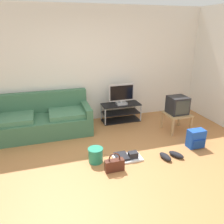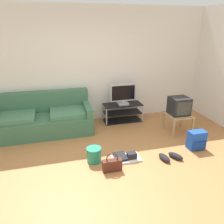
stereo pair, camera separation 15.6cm
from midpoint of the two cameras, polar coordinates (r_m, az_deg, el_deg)
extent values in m
cube|color=#B27542|center=(3.69, -0.28, -16.04)|extent=(9.00, 9.80, 0.02)
cube|color=silver|center=(5.41, -8.05, 11.56)|extent=(9.00, 0.10, 2.70)
cube|color=#3D6B4C|center=(5.13, -18.21, -3.30)|extent=(2.08, 0.92, 0.40)
cube|color=#3D6B4C|center=(5.32, -18.73, 2.45)|extent=(2.08, 0.20, 0.46)
cube|color=#3D6B4C|center=(5.07, -7.60, 0.94)|extent=(0.14, 0.92, 0.20)
cube|color=#477857|center=(5.04, -25.02, -1.64)|extent=(0.83, 0.64, 0.10)
cube|color=#477857|center=(4.99, -11.97, -0.27)|extent=(0.83, 0.64, 0.10)
cube|color=black|center=(5.48, 1.49, 1.99)|extent=(0.95, 0.42, 0.02)
cube|color=black|center=(5.55, 1.47, -0.08)|extent=(0.91, 0.40, 0.02)
cube|color=black|center=(5.63, 1.45, -2.09)|extent=(0.95, 0.42, 0.02)
cylinder|color=#B7B7BC|center=(5.26, -2.60, -1.33)|extent=(0.03, 0.03, 0.44)
cylinder|color=#B7B7BC|center=(5.54, 6.61, -0.26)|extent=(0.03, 0.03, 0.44)
cylinder|color=#B7B7BC|center=(5.61, -3.61, 0.10)|extent=(0.03, 0.03, 0.44)
cylinder|color=#B7B7BC|center=(5.88, 5.11, 1.04)|extent=(0.03, 0.03, 0.44)
cube|color=#B2B2B7|center=(5.45, 1.56, 2.26)|extent=(0.25, 0.22, 0.05)
cube|color=#B2B2B7|center=(5.44, 1.57, 2.71)|extent=(0.05, 0.04, 0.04)
cube|color=#B2B2B7|center=(5.37, 1.59, 5.01)|extent=(0.63, 0.04, 0.41)
cube|color=black|center=(5.35, 1.67, 4.95)|extent=(0.57, 0.01, 0.35)
cube|color=tan|center=(5.13, 15.52, -0.50)|extent=(0.52, 0.52, 0.03)
cube|color=tan|center=(4.91, 14.43, -3.99)|extent=(0.04, 0.04, 0.39)
cube|color=tan|center=(5.16, 18.79, -3.27)|extent=(0.04, 0.04, 0.39)
cube|color=tan|center=(5.27, 11.90, -2.03)|extent=(0.04, 0.04, 0.39)
cube|color=tan|center=(5.50, 16.08, -1.45)|extent=(0.04, 0.04, 0.39)
cube|color=#232326|center=(5.07, 15.63, 1.74)|extent=(0.40, 0.37, 0.38)
cube|color=#333833|center=(4.93, 16.78, 1.05)|extent=(0.33, 0.01, 0.30)
cube|color=blue|center=(4.63, 19.81, -6.40)|extent=(0.33, 0.19, 0.36)
cube|color=navy|center=(4.58, 20.51, -7.69)|extent=(0.25, 0.04, 0.16)
cylinder|color=navy|center=(4.65, 18.11, -5.80)|extent=(0.04, 0.04, 0.29)
cylinder|color=navy|center=(4.75, 19.93, -5.44)|extent=(0.04, 0.04, 0.29)
cube|color=#4C2319|center=(3.72, -0.61, -13.54)|extent=(0.32, 0.11, 0.20)
torus|color=#4C2319|center=(3.65, -0.62, -11.86)|extent=(0.20, 0.02, 0.20)
cylinder|color=#238466|center=(3.94, -5.38, -10.98)|extent=(0.25, 0.25, 0.26)
cylinder|color=#238466|center=(3.88, -5.44, -9.47)|extent=(0.26, 0.26, 0.02)
ellipsoid|color=black|center=(4.14, 12.48, -11.12)|extent=(0.17, 0.31, 0.09)
ellipsoid|color=black|center=(4.24, 15.15, -10.52)|extent=(0.25, 0.32, 0.09)
cube|color=silver|center=(4.07, 2.87, -11.71)|extent=(0.50, 0.31, 0.03)
cube|color=black|center=(4.03, 4.30, -10.93)|extent=(0.16, 0.12, 0.11)
cube|color=black|center=(4.05, 1.36, -11.31)|extent=(0.22, 0.28, 0.04)
camera|label=1|loc=(0.08, -91.02, -0.39)|focal=35.62mm
camera|label=2|loc=(0.08, 88.98, 0.39)|focal=35.62mm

